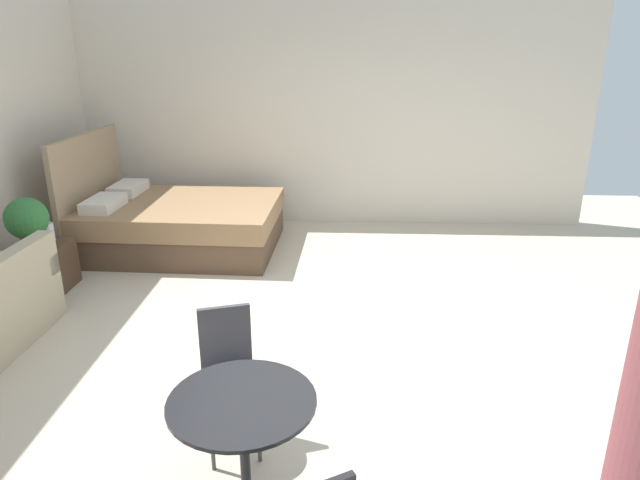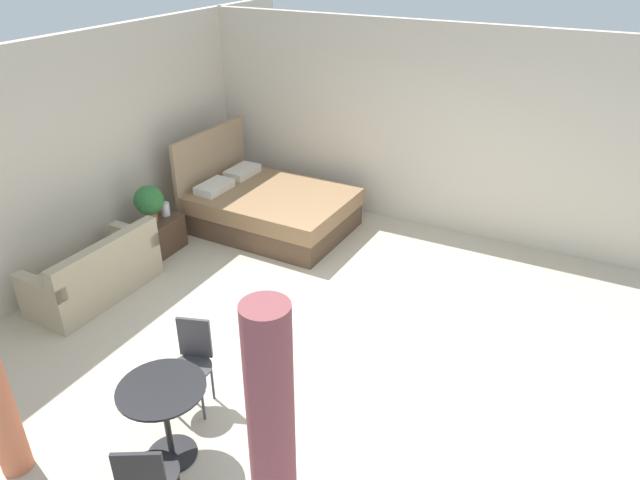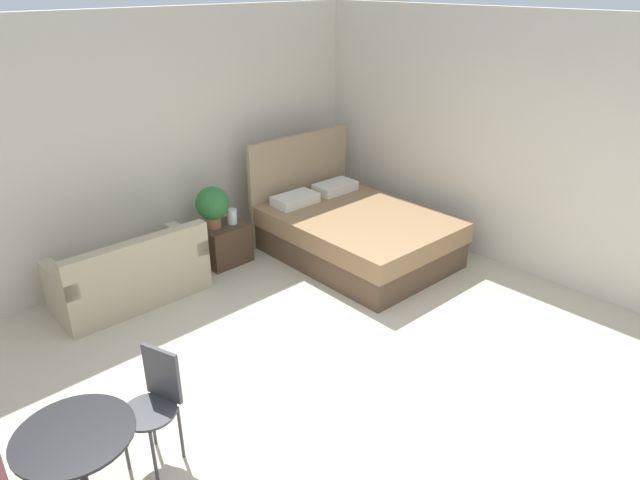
{
  "view_description": "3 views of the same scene",
  "coord_description": "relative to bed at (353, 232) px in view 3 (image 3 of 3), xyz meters",
  "views": [
    {
      "loc": [
        -4.3,
        -0.19,
        2.3
      ],
      "look_at": [
        0.02,
        0.02,
        0.77
      ],
      "focal_mm": 31.56,
      "sensor_mm": 36.0,
      "label": 1
    },
    {
      "loc": [
        -4.6,
        -2.4,
        3.88
      ],
      "look_at": [
        0.63,
        0.31,
        0.72
      ],
      "focal_mm": 32.71,
      "sensor_mm": 36.0,
      "label": 2
    },
    {
      "loc": [
        -2.83,
        -2.54,
        3.14
      ],
      "look_at": [
        0.54,
        1.0,
        0.88
      ],
      "focal_mm": 32.13,
      "sensor_mm": 36.0,
      "label": 3
    }
  ],
  "objects": [
    {
      "name": "nightstand",
      "position": [
        -1.24,
        0.95,
        -0.08
      ],
      "size": [
        0.53,
        0.44,
        0.47
      ],
      "color": "#473323",
      "rests_on": "ground"
    },
    {
      "name": "vase",
      "position": [
        -1.12,
        0.92,
        0.24
      ],
      "size": [
        0.12,
        0.12,
        0.18
      ],
      "color": "silver",
      "rests_on": "nightstand"
    },
    {
      "name": "balcony_table",
      "position": [
        -3.96,
        -1.49,
        0.2
      ],
      "size": [
        0.7,
        0.7,
        0.74
      ],
      "color": "black",
      "rests_on": "ground"
    },
    {
      "name": "bed",
      "position": [
        0.0,
        0.0,
        0.0
      ],
      "size": [
        1.65,
        2.22,
        1.33
      ],
      "color": "brown",
      "rests_on": "ground"
    },
    {
      "name": "wall_right",
      "position": [
        1.2,
        -1.77,
        1.11
      ],
      "size": [
        0.12,
        6.59,
        2.85
      ],
      "primitive_type": "cube",
      "color": "beige",
      "rests_on": "ground"
    },
    {
      "name": "ground_plane",
      "position": [
        -1.84,
        -1.77,
        -0.33
      ],
      "size": [
        9.08,
        9.59,
        0.02
      ],
      "primitive_type": "cube",
      "color": "beige"
    },
    {
      "name": "couch",
      "position": [
        -2.47,
        0.86,
        -0.04
      ],
      "size": [
        1.55,
        0.74,
        0.78
      ],
      "color": "tan",
      "rests_on": "ground"
    },
    {
      "name": "potted_plant",
      "position": [
        -1.34,
        0.98,
        0.44
      ],
      "size": [
        0.39,
        0.39,
        0.49
      ],
      "color": "#935B3D",
      "rests_on": "nightstand"
    },
    {
      "name": "cafe_chair_near_couch",
      "position": [
        -3.35,
        -1.29,
        0.21
      ],
      "size": [
        0.48,
        0.48,
        0.87
      ],
      "color": "#3F3F44",
      "rests_on": "ground"
    },
    {
      "name": "wall_back",
      "position": [
        -1.84,
        1.52,
        1.11
      ],
      "size": [
        9.08,
        0.12,
        2.85
      ],
      "primitive_type": "cube",
      "color": "beige",
      "rests_on": "ground"
    }
  ]
}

